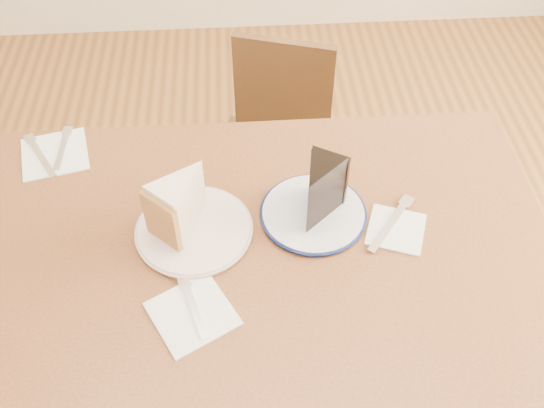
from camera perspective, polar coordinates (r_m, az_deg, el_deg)
The scene contains 13 objects.
table at distance 1.25m, azimuth -1.84°, elevation -7.87°, with size 1.20×0.80×0.75m.
chair_far at distance 1.87m, azimuth 0.24°, elevation 5.01°, with size 0.45×0.45×0.72m.
plate_cream at distance 1.21m, azimuth -7.34°, elevation -2.44°, with size 0.22×0.22×0.01m, color silver.
plate_navy at distance 1.23m, azimuth 3.90°, elevation -0.90°, with size 0.21×0.21×0.01m, color silver.
carrot_cake at distance 1.18m, azimuth -8.25°, elevation 0.17°, with size 0.08×0.12×0.11m, color beige, non-canonical shape.
chocolate_cake at distance 1.18m, azimuth 4.33°, elevation 0.86°, with size 0.07×0.11×0.12m, color black, non-canonical shape.
napkin_cream at distance 1.11m, azimuth -7.50°, elevation -10.19°, with size 0.13×0.13×0.00m, color white.
napkin_navy at distance 1.23m, azimuth 11.59°, elevation -2.35°, with size 0.11×0.11×0.00m, color white.
napkin_spare at distance 1.44m, azimuth -19.77°, elevation 4.44°, with size 0.14×0.14×0.00m, color white.
fork_cream at distance 1.11m, azimuth -7.42°, elevation -9.55°, with size 0.01×0.14×0.00m, color silver.
knife_navy at distance 1.23m, azimuth 11.10°, elevation -1.83°, with size 0.02×0.17×0.00m, color silver.
fork_spare at distance 1.44m, azimuth -19.11°, elevation 4.97°, with size 0.01×0.14×0.00m, color silver.
knife_spare at distance 1.44m, azimuth -20.96°, elevation 4.27°, with size 0.01×0.16×0.00m, color silver.
Camera 1 is at (-0.01, -0.69, 1.69)m, focal length 40.00 mm.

